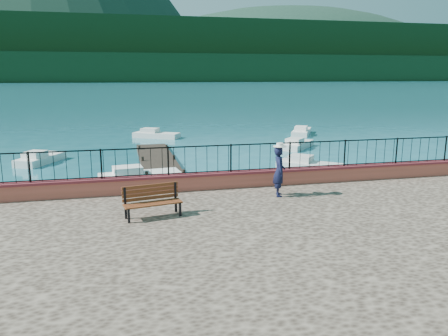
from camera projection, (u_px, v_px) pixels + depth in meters
name	position (u px, v px, depth m)	size (l,w,h in m)	color
ground	(273.00, 260.00, 12.35)	(2000.00, 2000.00, 0.00)	#19596B
parapet	(239.00, 179.00, 15.55)	(28.00, 0.46, 0.58)	#C25346
railing	(239.00, 158.00, 15.39)	(27.00, 0.05, 0.95)	black
dock	(162.00, 170.00, 23.28)	(2.00, 16.00, 0.30)	#2D231C
far_forest	(124.00, 68.00, 295.73)	(900.00, 60.00, 18.00)	black
foothills	(122.00, 53.00, 350.05)	(900.00, 120.00, 44.00)	black
companion_hill	(287.00, 78.00, 594.64)	(448.00, 384.00, 180.00)	#142D23
park_bench	(153.00, 208.00, 12.29)	(1.69, 0.83, 0.90)	black
person	(279.00, 171.00, 14.32)	(0.60, 0.40, 1.65)	black
hat	(280.00, 145.00, 14.13)	(0.44, 0.44, 0.12)	white
boat_0	(140.00, 173.00, 21.39)	(3.90, 1.30, 0.80)	silver
boat_1	(310.00, 163.00, 23.87)	(3.47, 1.30, 0.80)	silver
boat_2	(297.00, 142.00, 30.95)	(3.48, 1.30, 0.80)	silver
boat_3	(40.00, 156.00, 25.79)	(3.39, 1.30, 0.80)	white
boat_4	(156.00, 133.00, 35.95)	(3.80, 1.30, 0.80)	silver
boat_5	(302.00, 130.00, 37.97)	(4.09, 1.30, 0.80)	white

